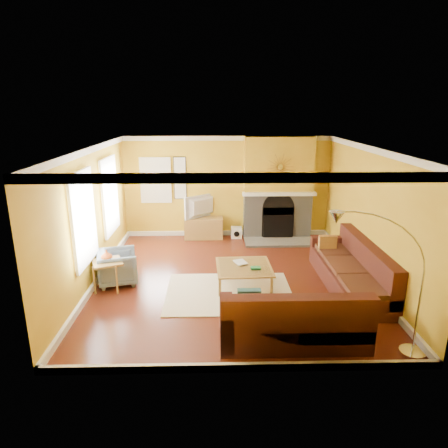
{
  "coord_description": "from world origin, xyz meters",
  "views": [
    {
      "loc": [
        -0.34,
        -7.58,
        3.45
      ],
      "look_at": [
        -0.14,
        0.4,
        1.08
      ],
      "focal_mm": 32.0,
      "sensor_mm": 36.0,
      "label": 1
    }
  ],
  "objects_px": {
    "side_table": "(108,275)",
    "arc_lamp": "(380,287)",
    "coffee_table": "(244,276)",
    "sectional_sofa": "(301,275)",
    "media_console": "(204,228)",
    "armchair": "(118,267)"
  },
  "relations": [
    {
      "from": "media_console",
      "to": "armchair",
      "type": "xyz_separation_m",
      "value": [
        -1.65,
        -2.84,
        0.06
      ]
    },
    {
      "from": "media_console",
      "to": "side_table",
      "type": "distance_m",
      "value": 3.6
    },
    {
      "from": "coffee_table",
      "to": "media_console",
      "type": "xyz_separation_m",
      "value": [
        -0.87,
        3.04,
        0.07
      ]
    },
    {
      "from": "media_console",
      "to": "armchair",
      "type": "bearing_deg",
      "value": -120.23
    },
    {
      "from": "coffee_table",
      "to": "arc_lamp",
      "type": "bearing_deg",
      "value": -54.41
    },
    {
      "from": "sectional_sofa",
      "to": "side_table",
      "type": "height_order",
      "value": "sectional_sofa"
    },
    {
      "from": "coffee_table",
      "to": "media_console",
      "type": "distance_m",
      "value": 3.16
    },
    {
      "from": "coffee_table",
      "to": "media_console",
      "type": "bearing_deg",
      "value": 105.95
    },
    {
      "from": "media_console",
      "to": "side_table",
      "type": "height_order",
      "value": "side_table"
    },
    {
      "from": "sectional_sofa",
      "to": "coffee_table",
      "type": "bearing_deg",
      "value": 151.37
    },
    {
      "from": "coffee_table",
      "to": "arc_lamp",
      "type": "distance_m",
      "value": 3.02
    },
    {
      "from": "armchair",
      "to": "arc_lamp",
      "type": "relative_size",
      "value": 0.35
    },
    {
      "from": "media_console",
      "to": "arc_lamp",
      "type": "bearing_deg",
      "value": -64.66
    },
    {
      "from": "sectional_sofa",
      "to": "side_table",
      "type": "bearing_deg",
      "value": 172.81
    },
    {
      "from": "media_console",
      "to": "armchair",
      "type": "distance_m",
      "value": 3.29
    },
    {
      "from": "sectional_sofa",
      "to": "side_table",
      "type": "xyz_separation_m",
      "value": [
        -3.65,
        0.46,
        -0.16
      ]
    },
    {
      "from": "media_console",
      "to": "armchair",
      "type": "height_order",
      "value": "armchair"
    },
    {
      "from": "side_table",
      "to": "arc_lamp",
      "type": "distance_m",
      "value": 4.95
    },
    {
      "from": "coffee_table",
      "to": "armchair",
      "type": "distance_m",
      "value": 2.53
    },
    {
      "from": "arc_lamp",
      "to": "media_console",
      "type": "bearing_deg",
      "value": 115.34
    },
    {
      "from": "sectional_sofa",
      "to": "coffee_table",
      "type": "xyz_separation_m",
      "value": [
        -1.01,
        0.55,
        -0.24
      ]
    },
    {
      "from": "sectional_sofa",
      "to": "media_console",
      "type": "distance_m",
      "value": 4.05
    }
  ]
}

